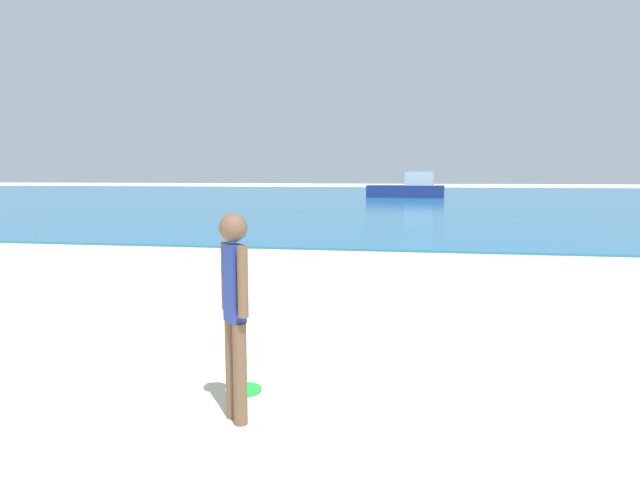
# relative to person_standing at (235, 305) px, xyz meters

# --- Properties ---
(water) EXTENTS (160.00, 60.00, 0.06)m
(water) POSITION_rel_person_standing_xyz_m (0.41, 39.46, -0.90)
(water) COLOR #1E6B9E
(water) RESTS_ON ground
(person_standing) EXTENTS (0.28, 0.30, 1.64)m
(person_standing) POSITION_rel_person_standing_xyz_m (0.00, 0.00, 0.00)
(person_standing) COLOR brown
(person_standing) RESTS_ON ground
(frisbee) EXTENTS (0.30, 0.30, 0.03)m
(frisbee) POSITION_rel_person_standing_xyz_m (-0.11, 0.57, -0.92)
(frisbee) COLOR green
(frisbee) RESTS_ON ground
(boat_far) EXTENTS (6.01, 2.46, 1.99)m
(boat_far) POSITION_rel_person_standing_xyz_m (1.38, 38.65, -0.19)
(boat_far) COLOR navy
(boat_far) RESTS_ON water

